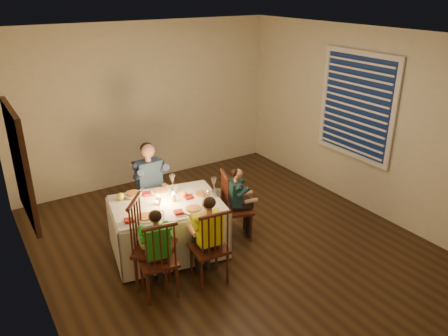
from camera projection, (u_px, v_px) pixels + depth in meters
ground at (230, 244)px, 5.65m from camera, size 5.00×5.00×0.00m
wall_left at (26, 196)px, 4.03m from camera, size 0.02×5.00×2.60m
wall_right at (362, 121)px, 6.24m from camera, size 0.02×5.00×2.60m
wall_back at (146, 104)px, 7.08m from camera, size 4.50×0.02×2.60m
ceiling at (231, 36)px, 4.63m from camera, size 5.00×5.00×0.00m
dining_table at (167, 217)px, 5.31m from camera, size 1.47×1.18×0.66m
chair_adult at (153, 225)px, 6.10m from camera, size 0.39×0.38×0.93m
chair_near_left at (160, 292)px, 4.76m from camera, size 0.44×0.42×0.93m
chair_near_right at (210, 279)px, 4.98m from camera, size 0.42×0.40×0.93m
chair_end at (237, 236)px, 5.82m from camera, size 0.47×0.48×0.93m
chair_extra at (157, 283)px, 4.91m from camera, size 0.59×0.59×1.05m
adult at (153, 225)px, 6.10m from camera, size 0.44×0.41×1.20m
child_green at (160, 292)px, 4.76m from camera, size 0.37×0.35×1.03m
child_yellow at (210, 279)px, 4.98m from camera, size 0.38×0.35×1.06m
child_teal at (237, 236)px, 5.82m from camera, size 0.36×0.38×0.98m
setting_adult at (161, 192)px, 5.48m from camera, size 0.30×0.30×0.02m
setting_green at (145, 218)px, 4.87m from camera, size 0.30×0.30×0.02m
setting_yellow at (194, 210)px, 5.05m from camera, size 0.30×0.30×0.02m
setting_teal at (203, 195)px, 5.40m from camera, size 0.30×0.30×0.02m
candle_left at (158, 200)px, 5.18m from camera, size 0.06×0.06×0.10m
candle_right at (174, 198)px, 5.25m from camera, size 0.06×0.06×0.10m
squash at (120, 197)px, 5.28m from camera, size 0.09×0.09×0.09m
orange_fruit at (184, 195)px, 5.34m from camera, size 0.08×0.08×0.08m
serving_bowl at (133, 195)px, 5.35m from camera, size 0.28×0.28×0.05m
wall_mirror at (21, 165)px, 4.20m from camera, size 0.06×0.95×1.15m
window_blinds at (356, 106)px, 6.22m from camera, size 0.07×1.34×1.54m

